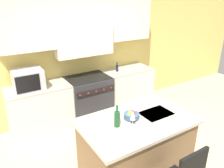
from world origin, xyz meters
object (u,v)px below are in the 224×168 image
object	(u,v)px
wine_bottle	(117,118)
oil_bottle_on_counter	(117,68)
fruit_bowl	(131,116)
range_stove	(89,98)
wine_glass_near	(133,116)
microwave	(28,80)
wine_glass_far	(117,110)

from	to	relation	value
wine_bottle	oil_bottle_on_counter	world-z (taller)	wine_bottle
fruit_bowl	oil_bottle_on_counter	size ratio (longest dim) A/B	1.05
range_stove	fruit_bowl	distance (m)	1.76
wine_glass_near	oil_bottle_on_counter	distance (m)	2.09
fruit_bowl	microwave	bearing A→B (deg)	119.01
microwave	oil_bottle_on_counter	size ratio (longest dim) A/B	2.42
microwave	wine_bottle	xyz separation A→B (m)	(0.68, -1.77, -0.09)
microwave	wine_glass_near	xyz separation A→B (m)	(0.85, -1.86, -0.06)
wine_glass_far	fruit_bowl	size ratio (longest dim) A/B	0.97
range_stove	fruit_bowl	xyz separation A→B (m)	(-0.17, -1.69, 0.47)
wine_glass_near	wine_glass_far	xyz separation A→B (m)	(-0.09, 0.22, 0.00)
range_stove	wine_glass_far	xyz separation A→B (m)	(-0.36, -1.62, 0.57)
microwave	wine_glass_far	size ratio (longest dim) A/B	2.37
wine_bottle	oil_bottle_on_counter	bearing A→B (deg)	56.85
range_stove	wine_bottle	world-z (taller)	wine_bottle
oil_bottle_on_counter	fruit_bowl	bearing A→B (deg)	-117.31
range_stove	wine_bottle	xyz separation A→B (m)	(-0.44, -1.75, 0.54)
range_stove	wine_glass_near	size ratio (longest dim) A/B	4.45
wine_bottle	oil_bottle_on_counter	xyz separation A→B (m)	(1.15, 1.76, -0.01)
oil_bottle_on_counter	wine_glass_far	bearing A→B (deg)	-123.23
wine_bottle	wine_glass_far	distance (m)	0.16
wine_glass_far	fruit_bowl	xyz separation A→B (m)	(0.19, -0.07, -0.10)
range_stove	oil_bottle_on_counter	distance (m)	0.88
range_stove	oil_bottle_on_counter	bearing A→B (deg)	1.22
range_stove	oil_bottle_on_counter	xyz separation A→B (m)	(0.71, 0.02, 0.53)
microwave	oil_bottle_on_counter	xyz separation A→B (m)	(1.83, -0.00, -0.10)
wine_glass_far	fruit_bowl	world-z (taller)	wine_glass_far
wine_glass_near	wine_glass_far	bearing A→B (deg)	112.79
range_stove	microwave	world-z (taller)	microwave
wine_glass_far	wine_glass_near	bearing A→B (deg)	-67.21
wine_glass_far	fruit_bowl	distance (m)	0.22
wine_bottle	wine_glass_far	world-z (taller)	wine_bottle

